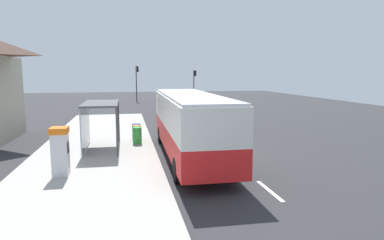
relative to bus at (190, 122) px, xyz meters
The scene contains 20 objects.
ground_plane 14.94m from the bus, 83.37° to the left, with size 56.00×92.00×0.04m, color #2D2D30.
sidewalk_platform 5.70m from the bus, 149.84° to the left, with size 6.20×30.00×0.18m, color #ADAAA3.
lane_stripe_seg_0 5.92m from the bus, 69.60° to the right, with size 0.16×2.20×0.01m, color silver.
lane_stripe_seg_1 2.70m from the bus, ahead, with size 0.16×2.20×0.01m, color silver.
lane_stripe_seg_2 5.44m from the bus, 67.45° to the left, with size 0.16×2.20×0.01m, color silver.
lane_stripe_seg_3 10.09m from the bus, 78.60° to the left, with size 0.16×2.20×0.01m, color silver.
lane_stripe_seg_4 14.97m from the bus, 82.41° to the left, with size 0.16×2.20×0.01m, color silver.
lane_stripe_seg_5 19.91m from the bus, 84.32° to the left, with size 0.16×2.20×0.01m, color silver.
lane_stripe_seg_6 24.87m from the bus, 85.46° to the left, with size 0.16×2.20×0.01m, color silver.
lane_stripe_seg_7 29.85m from the bus, 86.22° to the left, with size 0.16×2.20×0.01m, color silver.
bus is the anchor object (origin of this frame).
white_van 21.71m from the bus, 79.62° to the left, with size 2.22×5.28×2.30m.
sedan_near 37.59m from the bus, 83.87° to the left, with size 1.94×4.45×1.52m.
ticket_machine 6.21m from the bus, 157.09° to the right, with size 0.66×0.76×1.94m.
recycling_bin_green 4.22m from the bus, 127.86° to the left, with size 0.52×0.52×0.95m, color green.
recycling_bin_orange 4.78m from the bus, 122.53° to the left, with size 0.52×0.52×0.95m, color orange.
recycling_bin_blue 5.36m from the bus, 118.41° to the left, with size 0.52×0.52×0.95m, color blue.
traffic_light_near_side 34.88m from the bus, 78.05° to the left, with size 0.49×0.28×4.68m.
traffic_light_far_side 34.97m from the bus, 92.28° to the left, with size 0.49×0.28×5.30m.
bus_shelter 5.21m from the bus, 154.67° to the left, with size 1.80×4.00×2.50m.
Camera 1 is at (-4.77, -16.93, 4.24)m, focal length 31.44 mm.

